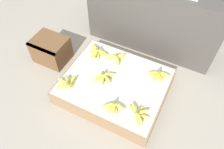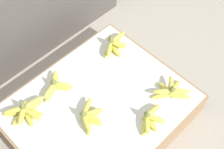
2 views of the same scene
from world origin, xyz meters
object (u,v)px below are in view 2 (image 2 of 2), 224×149
object	(u,v)px
banana_bunch_front_right	(171,91)
banana_bunch_back_right	(114,45)
banana_bunch_back_left	(25,111)
banana_bunch_middle_midleft	(88,116)
banana_bunch_front_midright	(150,119)
banana_bunch_back_midleft	(56,86)

from	to	relation	value
banana_bunch_front_right	banana_bunch_back_right	bearing A→B (deg)	88.60
banana_bunch_back_left	banana_bunch_middle_midleft	bearing A→B (deg)	-49.85
banana_bunch_middle_midleft	banana_bunch_back_right	distance (m)	0.51
banana_bunch_front_midright	banana_bunch_middle_midleft	world-z (taller)	banana_bunch_middle_midleft
banana_bunch_middle_midleft	banana_bunch_front_right	bearing A→B (deg)	-25.62
banana_bunch_front_midright	banana_bunch_back_midleft	distance (m)	0.56
banana_bunch_back_right	banana_bunch_front_right	bearing A→B (deg)	-91.40
banana_bunch_back_right	banana_bunch_back_midleft	bearing A→B (deg)	177.49
banana_bunch_middle_midleft	banana_bunch_back_left	distance (m)	0.34
banana_bunch_front_midright	banana_bunch_back_right	world-z (taller)	banana_bunch_back_right
banana_bunch_front_midright	banana_bunch_middle_midleft	distance (m)	0.33
banana_bunch_back_midleft	banana_bunch_back_right	bearing A→B (deg)	-2.51
banana_bunch_front_right	banana_bunch_back_right	xyz separation A→B (m)	(0.01, 0.46, 0.00)
banana_bunch_middle_midleft	banana_bunch_back_right	world-z (taller)	banana_bunch_back_right
banana_bunch_front_midright	banana_bunch_back_right	size ratio (longest dim) A/B	0.92
banana_bunch_front_midright	banana_bunch_back_left	xyz separation A→B (m)	(-0.44, 0.50, 0.00)
banana_bunch_middle_midleft	banana_bunch_back_left	xyz separation A→B (m)	(-0.22, 0.26, -0.00)
banana_bunch_front_midright	banana_bunch_back_left	world-z (taller)	banana_bunch_back_left
banana_bunch_front_right	banana_bunch_middle_midleft	xyz separation A→B (m)	(-0.43, 0.21, 0.00)
banana_bunch_middle_midleft	banana_bunch_back_right	xyz separation A→B (m)	(0.45, 0.25, 0.00)
banana_bunch_front_midright	banana_bunch_front_right	xyz separation A→B (m)	(0.21, 0.03, 0.00)
banana_bunch_middle_midleft	banana_bunch_back_midleft	distance (m)	0.27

